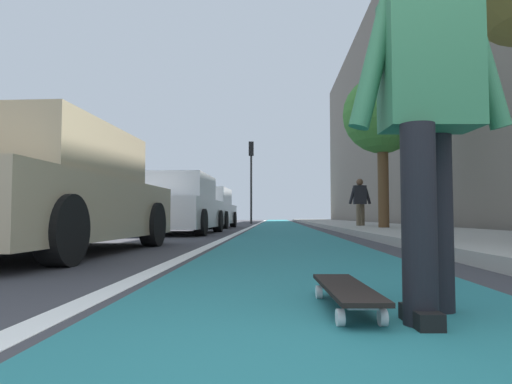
{
  "coord_description": "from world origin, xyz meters",
  "views": [
    {
      "loc": [
        -0.62,
        0.24,
        0.44
      ],
      "look_at": [
        10.79,
        0.73,
        1.05
      ],
      "focal_mm": 31.51,
      "sensor_mm": 36.0,
      "label": 1
    }
  ],
  "objects_px": {
    "parked_car_near": "(45,193)",
    "traffic_light": "(251,167)",
    "pedestrian_distant": "(360,200)",
    "street_tree_mid": "(382,116)",
    "parked_car_mid": "(176,206)",
    "skater_person": "(428,103)",
    "parked_car_far": "(207,209)",
    "skateboard": "(346,290)"
  },
  "relations": [
    {
      "from": "parked_car_near",
      "to": "traffic_light",
      "type": "relative_size",
      "value": 0.91
    },
    {
      "from": "parked_car_near",
      "to": "traffic_light",
      "type": "bearing_deg",
      "value": -3.72
    },
    {
      "from": "traffic_light",
      "to": "pedestrian_distant",
      "type": "xyz_separation_m",
      "value": [
        -11.06,
        -4.1,
        -2.29
      ]
    },
    {
      "from": "parked_car_near",
      "to": "street_tree_mid",
      "type": "xyz_separation_m",
      "value": [
        7.09,
        -5.62,
        2.46
      ]
    },
    {
      "from": "parked_car_near",
      "to": "parked_car_mid",
      "type": "xyz_separation_m",
      "value": [
        5.98,
        -0.22,
        -0.02
      ]
    },
    {
      "from": "skater_person",
      "to": "parked_car_far",
      "type": "bearing_deg",
      "value": 12.42
    },
    {
      "from": "parked_car_near",
      "to": "skater_person",
      "type": "bearing_deg",
      "value": -133.1
    },
    {
      "from": "skateboard",
      "to": "parked_car_mid",
      "type": "bearing_deg",
      "value": 17.35
    },
    {
      "from": "parked_car_near",
      "to": "traffic_light",
      "type": "height_order",
      "value": "traffic_light"
    },
    {
      "from": "parked_car_near",
      "to": "parked_car_mid",
      "type": "height_order",
      "value": "parked_car_near"
    },
    {
      "from": "skater_person",
      "to": "pedestrian_distant",
      "type": "xyz_separation_m",
      "value": [
        12.56,
        -2.05,
        0.0
      ]
    },
    {
      "from": "parked_car_mid",
      "to": "parked_car_far",
      "type": "relative_size",
      "value": 1.01
    },
    {
      "from": "parked_car_mid",
      "to": "pedestrian_distant",
      "type": "distance_m",
      "value": 6.23
    },
    {
      "from": "skateboard",
      "to": "parked_car_mid",
      "type": "height_order",
      "value": "parked_car_mid"
    },
    {
      "from": "skater_person",
      "to": "parked_car_mid",
      "type": "bearing_deg",
      "value": 19.04
    },
    {
      "from": "parked_car_mid",
      "to": "pedestrian_distant",
      "type": "height_order",
      "value": "pedestrian_distant"
    },
    {
      "from": "parked_car_mid",
      "to": "traffic_light",
      "type": "relative_size",
      "value": 0.89
    },
    {
      "from": "skater_person",
      "to": "street_tree_mid",
      "type": "bearing_deg",
      "value": -12.37
    },
    {
      "from": "skateboard",
      "to": "parked_car_mid",
      "type": "relative_size",
      "value": 0.2
    },
    {
      "from": "skater_person",
      "to": "parked_car_near",
      "type": "bearing_deg",
      "value": 46.9
    },
    {
      "from": "skater_person",
      "to": "street_tree_mid",
      "type": "relative_size",
      "value": 0.38
    },
    {
      "from": "skateboard",
      "to": "skater_person",
      "type": "relative_size",
      "value": 0.52
    },
    {
      "from": "skateboard",
      "to": "traffic_light",
      "type": "height_order",
      "value": "traffic_light"
    },
    {
      "from": "pedestrian_distant",
      "to": "parked_car_far",
      "type": "bearing_deg",
      "value": 68.33
    },
    {
      "from": "skateboard",
      "to": "skater_person",
      "type": "height_order",
      "value": "skater_person"
    },
    {
      "from": "street_tree_mid",
      "to": "pedestrian_distant",
      "type": "relative_size",
      "value": 2.6
    },
    {
      "from": "parked_car_far",
      "to": "street_tree_mid",
      "type": "distance_m",
      "value": 7.45
    },
    {
      "from": "skateboard",
      "to": "pedestrian_distant",
      "type": "height_order",
      "value": "pedestrian_distant"
    },
    {
      "from": "skater_person",
      "to": "parked_car_far",
      "type": "distance_m",
      "value": 15.01
    },
    {
      "from": "parked_car_near",
      "to": "parked_car_mid",
      "type": "distance_m",
      "value": 5.98
    },
    {
      "from": "skater_person",
      "to": "parked_car_mid",
      "type": "relative_size",
      "value": 0.39
    },
    {
      "from": "skater_person",
      "to": "traffic_light",
      "type": "bearing_deg",
      "value": 4.95
    },
    {
      "from": "parked_car_far",
      "to": "traffic_light",
      "type": "xyz_separation_m",
      "value": [
        8.96,
        -1.18,
        2.53
      ]
    },
    {
      "from": "skateboard",
      "to": "pedestrian_distant",
      "type": "relative_size",
      "value": 0.52
    },
    {
      "from": "parked_car_far",
      "to": "parked_car_near",
      "type": "bearing_deg",
      "value": 179.26
    },
    {
      "from": "parked_car_near",
      "to": "street_tree_mid",
      "type": "distance_m",
      "value": 9.38
    },
    {
      "from": "street_tree_mid",
      "to": "parked_car_mid",
      "type": "bearing_deg",
      "value": 101.61
    },
    {
      "from": "skater_person",
      "to": "pedestrian_distant",
      "type": "height_order",
      "value": "pedestrian_distant"
    },
    {
      "from": "parked_car_near",
      "to": "pedestrian_distant",
      "type": "distance_m",
      "value": 10.86
    },
    {
      "from": "parked_car_near",
      "to": "traffic_light",
      "type": "xyz_separation_m",
      "value": [
        20.46,
        -1.33,
        2.52
      ]
    },
    {
      "from": "skater_person",
      "to": "traffic_light",
      "type": "distance_m",
      "value": 23.82
    },
    {
      "from": "skater_person",
      "to": "parked_car_near",
      "type": "xyz_separation_m",
      "value": [
        3.16,
        3.38,
        -0.23
      ]
    }
  ]
}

